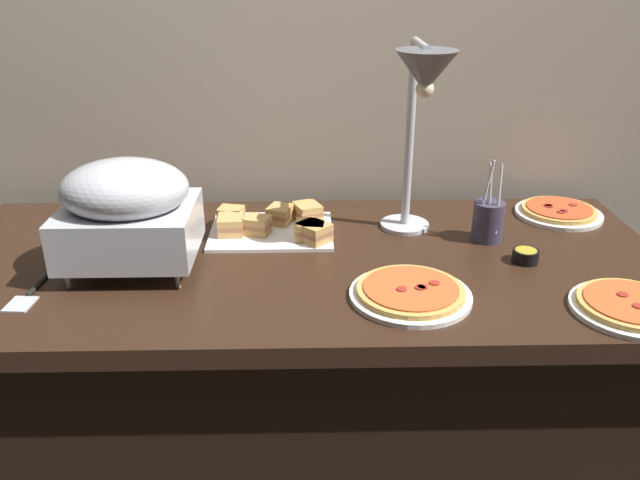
# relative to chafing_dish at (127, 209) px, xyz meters

# --- Properties ---
(ground_plane) EXTENTS (8.00, 8.00, 0.00)m
(ground_plane) POSITION_rel_chafing_dish_xyz_m (0.42, 0.04, -0.92)
(ground_plane) COLOR #38332D
(back_wall) EXTENTS (4.40, 0.04, 2.40)m
(back_wall) POSITION_rel_chafing_dish_xyz_m (0.42, 0.54, 0.28)
(back_wall) COLOR tan
(back_wall) RESTS_ON ground_plane
(buffet_table) EXTENTS (1.90, 0.84, 0.76)m
(buffet_table) POSITION_rel_chafing_dish_xyz_m (0.42, 0.04, -0.53)
(buffet_table) COLOR black
(buffet_table) RESTS_ON ground_plane
(chafing_dish) EXTENTS (0.32, 0.27, 0.28)m
(chafing_dish) POSITION_rel_chafing_dish_xyz_m (0.00, 0.00, 0.00)
(chafing_dish) COLOR #B7BABF
(chafing_dish) RESTS_ON buffet_table
(heat_lamp) EXTENTS (0.15, 0.32, 0.53)m
(heat_lamp) POSITION_rel_chafing_dish_xyz_m (0.72, 0.10, 0.26)
(heat_lamp) COLOR #B7BABF
(heat_lamp) RESTS_ON buffet_table
(pizza_plate_front) EXTENTS (0.26, 0.26, 0.03)m
(pizza_plate_front) POSITION_rel_chafing_dish_xyz_m (1.20, 0.32, -0.14)
(pizza_plate_front) COLOR white
(pizza_plate_front) RESTS_ON buffet_table
(pizza_plate_center) EXTENTS (0.28, 0.28, 0.03)m
(pizza_plate_center) POSITION_rel_chafing_dish_xyz_m (0.67, -0.17, -0.14)
(pizza_plate_center) COLOR white
(pizza_plate_center) RESTS_ON buffet_table
(pizza_plate_raised_stand) EXTENTS (0.26, 0.26, 0.03)m
(pizza_plate_raised_stand) POSITION_rel_chafing_dish_xyz_m (1.15, -0.25, -0.14)
(pizza_plate_raised_stand) COLOR white
(pizza_plate_raised_stand) RESTS_ON buffet_table
(sandwich_platter) EXTENTS (0.34, 0.27, 0.06)m
(sandwich_platter) POSITION_rel_chafing_dish_xyz_m (0.35, 0.20, -0.13)
(sandwich_platter) COLOR white
(sandwich_platter) RESTS_ON buffet_table
(sauce_cup_near) EXTENTS (0.07, 0.07, 0.03)m
(sauce_cup_near) POSITION_rel_chafing_dish_xyz_m (1.00, 0.01, -0.14)
(sauce_cup_near) COLOR black
(sauce_cup_near) RESTS_ON buffet_table
(utensil_holder) EXTENTS (0.08, 0.08, 0.23)m
(utensil_holder) POSITION_rel_chafing_dish_xyz_m (0.93, 0.15, -0.10)
(utensil_holder) COLOR #383347
(utensil_holder) RESTS_ON buffet_table
(serving_spatula) EXTENTS (0.06, 0.17, 0.01)m
(serving_spatula) POSITION_rel_chafing_dish_xyz_m (-0.21, -0.15, -0.15)
(serving_spatula) COLOR #B7BABF
(serving_spatula) RESTS_ON buffet_table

